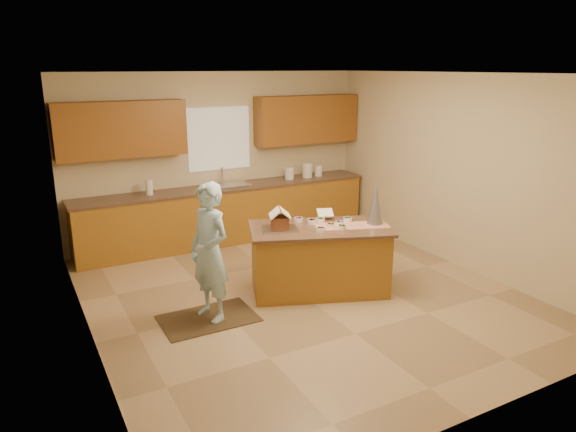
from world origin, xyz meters
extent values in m
plane|color=tan|center=(0.00, 0.00, 0.00)|extent=(5.50, 5.50, 0.00)
plane|color=silver|center=(0.00, 0.00, 2.70)|extent=(5.50, 5.50, 0.00)
plane|color=beige|center=(0.00, 2.75, 1.35)|extent=(5.50, 5.50, 0.00)
plane|color=beige|center=(0.00, -2.75, 1.35)|extent=(5.50, 5.50, 0.00)
plane|color=beige|center=(-2.50, 0.00, 1.35)|extent=(5.50, 5.50, 0.00)
plane|color=beige|center=(2.50, 0.00, 1.35)|extent=(5.50, 5.50, 0.00)
plane|color=gray|center=(-2.48, -0.80, 1.25)|extent=(0.00, 2.50, 2.50)
cube|color=white|center=(0.00, 2.72, 1.65)|extent=(1.05, 0.03, 1.00)
cube|color=#A06221|center=(0.00, 2.45, 0.44)|extent=(4.80, 0.60, 0.88)
cube|color=brown|center=(0.00, 2.45, 0.90)|extent=(4.85, 0.63, 0.04)
cube|color=brown|center=(-1.55, 2.57, 1.90)|extent=(1.85, 0.35, 0.80)
cube|color=brown|center=(1.55, 2.57, 1.90)|extent=(1.85, 0.35, 0.80)
cube|color=silver|center=(0.00, 2.45, 0.89)|extent=(0.70, 0.45, 0.12)
cylinder|color=silver|center=(0.00, 2.63, 1.06)|extent=(0.03, 0.03, 0.28)
cube|color=#A06221|center=(0.26, 0.04, 0.41)|extent=(1.84, 1.37, 0.81)
cube|color=brown|center=(0.26, 0.04, 0.83)|extent=(1.94, 1.46, 0.04)
cube|color=#B8270D|center=(0.65, -0.11, 0.85)|extent=(0.98, 0.64, 0.01)
cube|color=silver|center=(-0.23, 0.18, 0.86)|extent=(0.51, 0.44, 0.02)
cube|color=white|center=(0.52, 0.32, 0.93)|extent=(0.25, 0.22, 0.09)
cone|color=#AEAEBA|center=(0.95, -0.17, 1.10)|extent=(0.26, 0.26, 0.51)
cube|color=black|center=(-1.27, -0.05, 0.01)|extent=(1.07, 0.70, 0.01)
imported|color=#A8D9EF|center=(-1.22, -0.05, 0.80)|extent=(0.53, 0.66, 1.57)
cylinder|color=white|center=(1.15, 2.45, 1.02)|extent=(0.15, 0.15, 0.21)
cylinder|color=white|center=(1.50, 2.45, 1.04)|extent=(0.17, 0.17, 0.25)
cylinder|color=white|center=(1.73, 2.45, 1.02)|extent=(0.13, 0.13, 0.19)
cylinder|color=white|center=(-1.24, 2.45, 1.03)|extent=(0.10, 0.10, 0.23)
cube|color=brown|center=(-0.23, 0.18, 0.94)|extent=(0.27, 0.28, 0.15)
cube|color=white|center=(-0.28, 0.20, 1.07)|extent=(0.22, 0.29, 0.12)
cube|color=white|center=(-0.17, 0.16, 1.07)|extent=(0.22, 0.29, 0.12)
cylinder|color=red|center=(-0.23, 0.18, 1.12)|extent=(0.11, 0.25, 0.02)
cylinder|color=silver|center=(0.53, 0.00, 0.87)|extent=(0.11, 0.11, 0.05)
cylinder|color=gold|center=(0.46, -0.16, 0.87)|extent=(0.11, 0.11, 0.05)
cylinder|color=green|center=(0.39, 0.23, 0.87)|extent=(0.11, 0.11, 0.05)
cylinder|color=pink|center=(0.18, -0.12, 0.87)|extent=(0.11, 0.11, 0.05)
cylinder|color=teal|center=(0.72, 0.09, 0.87)|extent=(0.11, 0.11, 0.05)
cylinder|color=red|center=(0.26, 0.22, 0.87)|extent=(0.11, 0.11, 0.05)
cylinder|color=#A6379F|center=(0.15, 0.39, 0.87)|extent=(0.11, 0.11, 0.05)
cylinder|color=#FFA928|center=(0.38, -0.04, 0.87)|extent=(0.11, 0.11, 0.05)
camera|label=1|loc=(-3.07, -5.28, 2.78)|focal=32.84mm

